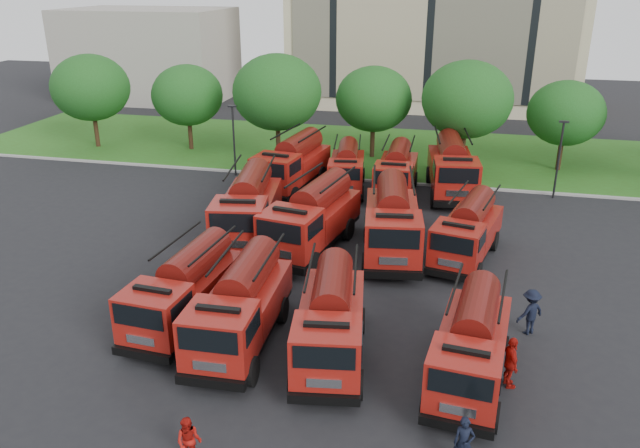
# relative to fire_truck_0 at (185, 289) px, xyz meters

# --- Properties ---
(ground) EXTENTS (140.00, 140.00, 0.00)m
(ground) POSITION_rel_fire_truck_0_xyz_m (4.86, 2.77, -1.59)
(ground) COLOR black
(ground) RESTS_ON ground
(lawn) EXTENTS (70.00, 16.00, 0.12)m
(lawn) POSITION_rel_fire_truck_0_xyz_m (4.86, 28.77, -1.53)
(lawn) COLOR #2A5015
(lawn) RESTS_ON ground
(curb) EXTENTS (70.00, 0.30, 0.14)m
(curb) POSITION_rel_fire_truck_0_xyz_m (4.86, 20.67, -1.52)
(curb) COLOR gray
(curb) RESTS_ON ground
(side_building) EXTENTS (18.00, 12.00, 10.00)m
(side_building) POSITION_rel_fire_truck_0_xyz_m (-25.14, 46.77, 3.41)
(side_building) COLOR gray
(side_building) RESTS_ON ground
(tree_0) EXTENTS (6.30, 6.30, 7.70)m
(tree_0) POSITION_rel_fire_truck_0_xyz_m (-19.14, 24.77, 3.43)
(tree_0) COLOR #382314
(tree_0) RESTS_ON ground
(tree_1) EXTENTS (5.71, 5.71, 6.98)m
(tree_1) POSITION_rel_fire_truck_0_xyz_m (-11.14, 25.77, 2.96)
(tree_1) COLOR #382314
(tree_1) RESTS_ON ground
(tree_2) EXTENTS (6.72, 6.72, 8.22)m
(tree_2) POSITION_rel_fire_truck_0_xyz_m (-3.14, 24.27, 3.77)
(tree_2) COLOR #382314
(tree_2) RESTS_ON ground
(tree_3) EXTENTS (5.88, 5.88, 7.19)m
(tree_3) POSITION_rel_fire_truck_0_xyz_m (3.86, 26.77, 3.09)
(tree_3) COLOR #382314
(tree_3) RESTS_ON ground
(tree_4) EXTENTS (6.55, 6.55, 8.01)m
(tree_4) POSITION_rel_fire_truck_0_xyz_m (10.86, 25.27, 3.63)
(tree_4) COLOR #382314
(tree_4) RESTS_ON ground
(tree_5) EXTENTS (5.46, 5.46, 6.68)m
(tree_5) POSITION_rel_fire_truck_0_xyz_m (17.86, 26.27, 2.76)
(tree_5) COLOR #382314
(tree_5) RESTS_ON ground
(lamp_post_0) EXTENTS (0.60, 0.25, 5.11)m
(lamp_post_0) POSITION_rel_fire_truck_0_xyz_m (-5.14, 19.97, 1.31)
(lamp_post_0) COLOR black
(lamp_post_0) RESTS_ON ground
(lamp_post_1) EXTENTS (0.60, 0.25, 5.11)m
(lamp_post_1) POSITION_rel_fire_truck_0_xyz_m (16.86, 19.97, 1.31)
(lamp_post_1) COLOR black
(lamp_post_1) RESTS_ON ground
(fire_truck_0) EXTENTS (2.98, 7.11, 3.16)m
(fire_truck_0) POSITION_rel_fire_truck_0_xyz_m (0.00, 0.00, 0.00)
(fire_truck_0) COLOR black
(fire_truck_0) RESTS_ON ground
(fire_truck_1) EXTENTS (2.83, 7.29, 3.28)m
(fire_truck_1) POSITION_rel_fire_truck_0_xyz_m (2.76, -0.89, 0.06)
(fire_truck_1) COLOR black
(fire_truck_1) RESTS_ON ground
(fire_truck_2) EXTENTS (3.38, 7.25, 3.18)m
(fire_truck_2) POSITION_rel_fire_truck_0_xyz_m (6.37, -1.04, 0.01)
(fire_truck_2) COLOR black
(fire_truck_2) RESTS_ON ground
(fire_truck_3) EXTENTS (3.06, 6.93, 3.05)m
(fire_truck_3) POSITION_rel_fire_truck_0_xyz_m (11.55, -1.51, -0.05)
(fire_truck_3) COLOR black
(fire_truck_3) RESTS_ON ground
(fire_truck_4) EXTENTS (3.96, 8.32, 3.64)m
(fire_truck_4) POSITION_rel_fire_truck_0_xyz_m (-0.39, 9.13, 0.24)
(fire_truck_4) COLOR black
(fire_truck_4) RESTS_ON ground
(fire_truck_5) EXTENTS (4.09, 8.21, 3.57)m
(fire_truck_5) POSITION_rel_fire_truck_0_xyz_m (3.35, 8.54, 0.21)
(fire_truck_5) COLOR black
(fire_truck_5) RESTS_ON ground
(fire_truck_6) EXTENTS (3.76, 8.18, 3.59)m
(fire_truck_6) POSITION_rel_fire_truck_0_xyz_m (7.51, 8.93, 0.22)
(fire_truck_6) COLOR black
(fire_truck_6) RESTS_ON ground
(fire_truck_7) EXTENTS (3.78, 7.14, 3.10)m
(fire_truck_7) POSITION_rel_fire_truck_0_xyz_m (11.34, 9.08, -0.03)
(fire_truck_7) COLOR black
(fire_truck_7) RESTS_ON ground
(fire_truck_8) EXTENTS (3.82, 8.16, 3.57)m
(fire_truck_8) POSITION_rel_fire_truck_0_xyz_m (-0.26, 17.85, 0.21)
(fire_truck_8) COLOR black
(fire_truck_8) RESTS_ON ground
(fire_truck_9) EXTENTS (3.14, 6.76, 2.96)m
(fire_truck_9) POSITION_rel_fire_truck_0_xyz_m (3.29, 18.80, -0.10)
(fire_truck_9) COLOR black
(fire_truck_9) RESTS_ON ground
(fire_truck_10) EXTENTS (2.64, 6.97, 3.16)m
(fire_truck_10) POSITION_rel_fire_truck_0_xyz_m (6.68, 18.45, -0.00)
(fire_truck_10) COLOR black
(fire_truck_10) RESTS_ON ground
(fire_truck_11) EXTENTS (3.68, 8.23, 3.62)m
(fire_truck_11) POSITION_rel_fire_truck_0_xyz_m (10.23, 19.29, 0.23)
(fire_truck_11) COLOR black
(fire_truck_11) RESTS_ON ground
(firefighter_2) EXTENTS (0.95, 1.29, 1.98)m
(firefighter_2) POSITION_rel_fire_truck_0_xyz_m (12.95, -1.53, -1.59)
(firefighter_2) COLOR #96100B
(firefighter_2) RESTS_ON ground
(firefighter_3) EXTENTS (1.40, 1.31, 1.96)m
(firefighter_3) POSITION_rel_fire_truck_0_xyz_m (13.92, 2.34, -1.59)
(firefighter_3) COLOR black
(firefighter_3) RESTS_ON ground
(firefighter_4) EXTENTS (0.99, 0.96, 1.71)m
(firefighter_4) POSITION_rel_fire_truck_0_xyz_m (-0.58, 5.22, -1.59)
(firefighter_4) COLOR #96100B
(firefighter_4) RESTS_ON ground
(firefighter_5) EXTENTS (1.49, 1.21, 1.49)m
(firefighter_5) POSITION_rel_fire_truck_0_xyz_m (11.25, 10.36, -1.59)
(firefighter_5) COLOR #96100B
(firefighter_5) RESTS_ON ground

